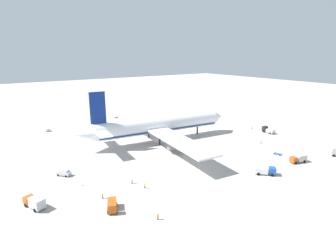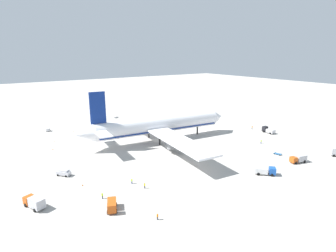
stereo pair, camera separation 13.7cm
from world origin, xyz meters
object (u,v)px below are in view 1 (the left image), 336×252
Objects in this scene: ground_worker_3 at (145,186)px; traffic_cone_1 at (189,115)px; service_truck_0 at (112,205)px; airliner at (157,125)px; ground_worker_2 at (261,142)px; traffic_cone_2 at (54,142)px; baggage_cart_0 at (116,117)px; baggage_cart_1 at (48,130)px; service_truck_5 at (35,202)px; service_truck_1 at (299,158)px; ground_worker_4 at (158,217)px; ground_worker_5 at (252,127)px; ground_worker_1 at (103,196)px; service_van at (64,172)px; ground_worker_0 at (132,181)px; baggage_cart_2 at (278,154)px; traffic_cone_4 at (83,185)px; service_truck_2 at (268,130)px; traffic_cone_0 at (53,149)px; service_truck_4 at (265,170)px; traffic_cone_3 at (73,131)px.

ground_worker_3 is 96.62m from traffic_cone_1.
service_truck_0 is 108.91m from traffic_cone_1.
airliner is 44.25m from ground_worker_2.
ground_worker_2 is at bearing -35.79° from traffic_cone_2.
baggage_cart_0 is 40.13m from baggage_cart_1.
ground_worker_2 is (87.03, -0.04, -0.64)m from service_truck_5.
ground_worker_4 is (-58.53, -0.91, -0.61)m from service_truck_1.
service_truck_1 is 2.12× the size of baggage_cart_0.
ground_worker_5 reaches higher than traffic_cone_1.
service_truck_5 is 12.13× the size of traffic_cone_2.
service_van is at bearing 102.79° from ground_worker_1.
service_truck_1 is 78.36m from service_van.
ground_worker_5 reaches higher than ground_worker_0.
baggage_cart_2 is 6.09× the size of traffic_cone_4.
service_truck_2 is 96.08m from traffic_cone_0.
service_truck_2 is 8.57m from ground_worker_5.
ground_worker_3 is (-35.51, 13.39, -0.51)m from service_truck_4.
service_truck_2 is 3.76× the size of ground_worker_0.
airliner is at bearing 47.14° from ground_worker_0.
baggage_cart_2 is 2.08× the size of ground_worker_4.
ground_worker_0 is (-77.96, -10.43, -0.51)m from service_truck_2.
ground_worker_0 is at bearing -139.01° from traffic_cone_1.
traffic_cone_4 is (-89.07, -12.17, -0.61)m from ground_worker_5.
service_truck_2 is at bearing 12.83° from service_truck_0.
baggage_cart_1 reaches higher than baggage_cart_0.
service_truck_1 is at bearing -1.53° from service_truck_4.
traffic_cone_2 is 1.00× the size of traffic_cone_3.
traffic_cone_0 is 25.76m from traffic_cone_3.
service_truck_0 is 0.80× the size of service_truck_5.
airliner is 146.88× the size of traffic_cone_3.
traffic_cone_2 is at bearing 144.21° from ground_worker_2.
service_truck_4 is 11.21× the size of traffic_cone_2.
service_truck_2 reaches higher than baggage_cart_1.
ground_worker_2 is 1.08× the size of ground_worker_3.
service_van is 2.61× the size of ground_worker_5.
ground_worker_1 is 3.14× the size of traffic_cone_3.
baggage_cart_0 is 85.98m from traffic_cone_4.
ground_worker_2 reaches higher than ground_worker_1.
baggage_cart_1 is 99.27m from ground_worker_2.
service_truck_4 is at bearing -66.85° from traffic_cone_3.
traffic_cone_4 is at bearing 96.81° from service_truck_0.
traffic_cone_1 is at bearing 96.93° from ground_worker_5.
ground_worker_5 reaches higher than baggage_cart_1.
service_van is 2.76× the size of ground_worker_0.
service_truck_5 is 3.86× the size of ground_worker_1.
service_truck_0 is 0.87× the size of service_truck_4.
traffic_cone_2 is at bearing -95.03° from baggage_cart_1.
baggage_cart_1 is at bearing -168.69° from baggage_cart_0.
baggage_cart_2 is (-21.92, -20.16, -1.08)m from service_truck_2.
traffic_cone_0 is at bearing 159.97° from service_truck_2.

